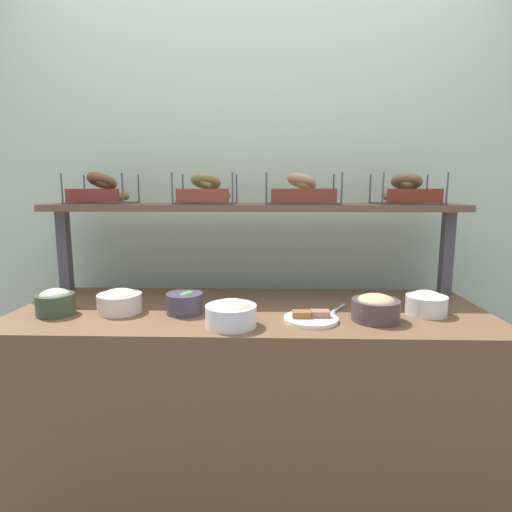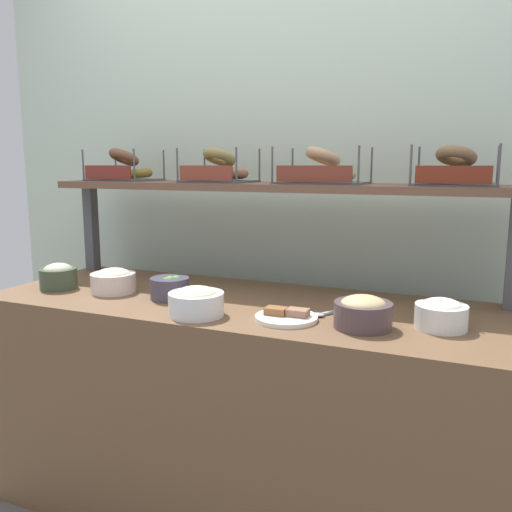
{
  "view_description": "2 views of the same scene",
  "coord_description": "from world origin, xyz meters",
  "px_view_note": "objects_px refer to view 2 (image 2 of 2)",
  "views": [
    {
      "loc": [
        0.07,
        -1.68,
        1.34
      ],
      "look_at": [
        0.02,
        0.05,
        1.07
      ],
      "focal_mm": 28.89,
      "sensor_mm": 36.0,
      "label": 1
    },
    {
      "loc": [
        0.81,
        -1.75,
        1.35
      ],
      "look_at": [
        0.04,
        0.04,
        1.02
      ],
      "focal_mm": 37.3,
      "sensor_mm": 36.0,
      "label": 2
    }
  ],
  "objects_px": {
    "bowl_scallion_spread": "(196,301)",
    "serving_plate_white": "(286,317)",
    "bowl_cream_cheese": "(441,314)",
    "bagel_basket_cinnamon_raisin": "(124,170)",
    "serving_spoon_near_plate": "(327,313)",
    "bowl_potato_salad": "(113,280)",
    "bowl_veggie_mix": "(170,288)",
    "bagel_basket_poppy": "(455,172)",
    "bagel_basket_sesame": "(322,172)",
    "bagel_basket_everything": "(219,171)",
    "bowl_hummus": "(363,312)",
    "bowl_tuna_salad": "(58,276)"
  },
  "relations": [
    {
      "from": "bowl_cream_cheese",
      "to": "bagel_basket_everything",
      "type": "distance_m",
      "value": 1.07
    },
    {
      "from": "serving_plate_white",
      "to": "bowl_tuna_salad",
      "type": "bearing_deg",
      "value": 176.91
    },
    {
      "from": "bowl_veggie_mix",
      "to": "bagel_basket_poppy",
      "type": "bearing_deg",
      "value": 18.89
    },
    {
      "from": "bowl_cream_cheese",
      "to": "bagel_basket_everything",
      "type": "height_order",
      "value": "bagel_basket_everything"
    },
    {
      "from": "bowl_scallion_spread",
      "to": "bagel_basket_poppy",
      "type": "bearing_deg",
      "value": 32.36
    },
    {
      "from": "bagel_basket_everything",
      "to": "bagel_basket_poppy",
      "type": "relative_size",
      "value": 0.97
    },
    {
      "from": "bowl_cream_cheese",
      "to": "bagel_basket_cinnamon_raisin",
      "type": "bearing_deg",
      "value": 166.82
    },
    {
      "from": "bagel_basket_cinnamon_raisin",
      "to": "bagel_basket_poppy",
      "type": "height_order",
      "value": "bagel_basket_cinnamon_raisin"
    },
    {
      "from": "serving_spoon_near_plate",
      "to": "bagel_basket_everything",
      "type": "bearing_deg",
      "value": 151.46
    },
    {
      "from": "bowl_scallion_spread",
      "to": "serving_plate_white",
      "type": "height_order",
      "value": "bowl_scallion_spread"
    },
    {
      "from": "bowl_potato_salad",
      "to": "bagel_basket_everything",
      "type": "bearing_deg",
      "value": 45.86
    },
    {
      "from": "bowl_scallion_spread",
      "to": "bowl_hummus",
      "type": "distance_m",
      "value": 0.55
    },
    {
      "from": "serving_plate_white",
      "to": "serving_spoon_near_plate",
      "type": "relative_size",
      "value": 1.32
    },
    {
      "from": "bowl_hummus",
      "to": "bagel_basket_poppy",
      "type": "relative_size",
      "value": 0.64
    },
    {
      "from": "bowl_hummus",
      "to": "serving_plate_white",
      "type": "bearing_deg",
      "value": -176.39
    },
    {
      "from": "bowl_cream_cheese",
      "to": "serving_plate_white",
      "type": "height_order",
      "value": "bowl_cream_cheese"
    },
    {
      "from": "bowl_scallion_spread",
      "to": "serving_plate_white",
      "type": "distance_m",
      "value": 0.31
    },
    {
      "from": "serving_plate_white",
      "to": "bagel_basket_cinnamon_raisin",
      "type": "distance_m",
      "value": 1.15
    },
    {
      "from": "bowl_hummus",
      "to": "bagel_basket_sesame",
      "type": "relative_size",
      "value": 0.54
    },
    {
      "from": "bowl_veggie_mix",
      "to": "serving_spoon_near_plate",
      "type": "height_order",
      "value": "bowl_veggie_mix"
    },
    {
      "from": "bowl_potato_salad",
      "to": "bowl_hummus",
      "type": "xyz_separation_m",
      "value": [
        1.02,
        -0.08,
        0.0
      ]
    },
    {
      "from": "bowl_scallion_spread",
      "to": "bowl_potato_salad",
      "type": "bearing_deg",
      "value": 161.21
    },
    {
      "from": "serving_spoon_near_plate",
      "to": "bagel_basket_everything",
      "type": "distance_m",
      "value": 0.79
    },
    {
      "from": "bagel_basket_sesame",
      "to": "bagel_basket_poppy",
      "type": "relative_size",
      "value": 1.19
    },
    {
      "from": "bowl_tuna_salad",
      "to": "bowl_hummus",
      "type": "height_order",
      "value": "bowl_tuna_salad"
    },
    {
      "from": "serving_spoon_near_plate",
      "to": "bagel_basket_sesame",
      "type": "distance_m",
      "value": 0.57
    },
    {
      "from": "serving_spoon_near_plate",
      "to": "bagel_basket_everything",
      "type": "height_order",
      "value": "bagel_basket_everything"
    },
    {
      "from": "bagel_basket_cinnamon_raisin",
      "to": "serving_plate_white",
      "type": "bearing_deg",
      "value": -24.6
    },
    {
      "from": "bowl_hummus",
      "to": "bagel_basket_everything",
      "type": "height_order",
      "value": "bagel_basket_everything"
    },
    {
      "from": "bagel_basket_sesame",
      "to": "bagel_basket_poppy",
      "type": "bearing_deg",
      "value": 0.14
    },
    {
      "from": "bowl_scallion_spread",
      "to": "bowl_tuna_salad",
      "type": "height_order",
      "value": "bowl_tuna_salad"
    },
    {
      "from": "bowl_cream_cheese",
      "to": "bagel_basket_everything",
      "type": "relative_size",
      "value": 0.58
    },
    {
      "from": "bowl_cream_cheese",
      "to": "bowl_veggie_mix",
      "type": "xyz_separation_m",
      "value": [
        -0.97,
        -0.02,
        -0.0
      ]
    },
    {
      "from": "bowl_scallion_spread",
      "to": "serving_spoon_near_plate",
      "type": "bearing_deg",
      "value": 23.65
    },
    {
      "from": "bowl_tuna_salad",
      "to": "bowl_veggie_mix",
      "type": "bearing_deg",
      "value": 3.62
    },
    {
      "from": "serving_spoon_near_plate",
      "to": "bagel_basket_cinnamon_raisin",
      "type": "xyz_separation_m",
      "value": [
        -1.06,
        0.33,
        0.47
      ]
    },
    {
      "from": "serving_spoon_near_plate",
      "to": "bagel_basket_cinnamon_raisin",
      "type": "bearing_deg",
      "value": 162.81
    },
    {
      "from": "serving_spoon_near_plate",
      "to": "bagel_basket_sesame",
      "type": "bearing_deg",
      "value": 110.72
    },
    {
      "from": "bowl_potato_salad",
      "to": "bagel_basket_cinnamon_raisin",
      "type": "relative_size",
      "value": 0.62
    },
    {
      "from": "bowl_cream_cheese",
      "to": "bowl_potato_salad",
      "type": "bearing_deg",
      "value": -179.5
    },
    {
      "from": "bagel_basket_cinnamon_raisin",
      "to": "bagel_basket_sesame",
      "type": "relative_size",
      "value": 0.85
    },
    {
      "from": "bowl_tuna_salad",
      "to": "bowl_potato_salad",
      "type": "height_order",
      "value": "bowl_tuna_salad"
    },
    {
      "from": "bowl_hummus",
      "to": "bagel_basket_cinnamon_raisin",
      "type": "height_order",
      "value": "bagel_basket_cinnamon_raisin"
    },
    {
      "from": "bowl_scallion_spread",
      "to": "bowl_hummus",
      "type": "bearing_deg",
      "value": 8.62
    },
    {
      "from": "bagel_basket_sesame",
      "to": "bowl_cream_cheese",
      "type": "bearing_deg",
      "value": -33.03
    },
    {
      "from": "bowl_scallion_spread",
      "to": "serving_plate_white",
      "type": "relative_size",
      "value": 0.91
    },
    {
      "from": "bowl_scallion_spread",
      "to": "bowl_hummus",
      "type": "height_order",
      "value": "bowl_hummus"
    },
    {
      "from": "bowl_cream_cheese",
      "to": "bagel_basket_sesame",
      "type": "height_order",
      "value": "bagel_basket_sesame"
    },
    {
      "from": "serving_spoon_near_plate",
      "to": "bagel_basket_everything",
      "type": "xyz_separation_m",
      "value": [
        -0.56,
        0.31,
        0.47
      ]
    },
    {
      "from": "bowl_tuna_salad",
      "to": "serving_spoon_near_plate",
      "type": "relative_size",
      "value": 0.95
    }
  ]
}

